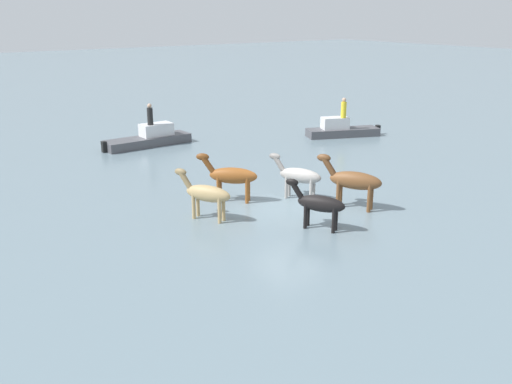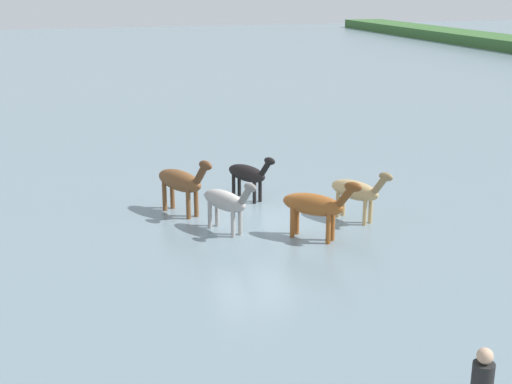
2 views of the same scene
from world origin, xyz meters
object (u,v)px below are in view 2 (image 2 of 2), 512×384
horse_dun_straggler (357,191)px  horse_gray_outer (226,201)px  horse_rear_stallion (316,205)px  horse_mid_herd (181,181)px  horse_dark_mare (248,174)px

horse_dun_straggler → horse_gray_outer: bearing=-120.2°
horse_dun_straggler → horse_rear_stallion: 2.20m
horse_gray_outer → horse_rear_stallion: horse_rear_stallion is taller
horse_mid_herd → horse_rear_stallion: bearing=15.4°
horse_dun_straggler → horse_dark_mare: horse_dun_straggler is taller
horse_dark_mare → horse_gray_outer: size_ratio=0.94×
horse_dark_mare → horse_mid_herd: bearing=-99.9°
horse_dun_straggler → horse_mid_herd: bearing=-141.4°
horse_dun_straggler → horse_mid_herd: size_ratio=0.89×
horse_rear_stallion → horse_dark_mare: bearing=146.3°
horse_rear_stallion → horse_mid_herd: (-3.41, -3.33, 0.06)m
horse_rear_stallion → horse_mid_herd: size_ratio=0.82×
horse_dark_mare → horse_gray_outer: (2.95, -1.52, 0.04)m
horse_gray_outer → horse_rear_stallion: 2.71m
horse_gray_outer → horse_mid_herd: bearing=178.3°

